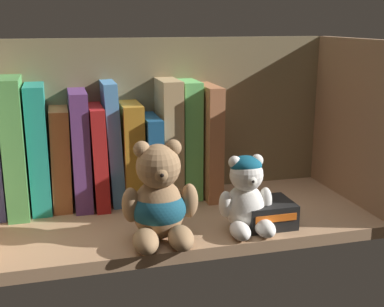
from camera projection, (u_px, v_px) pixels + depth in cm
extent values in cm
cube|color=#A87F5B|center=(176.00, 221.00, 86.56)|extent=(65.65, 27.36, 2.00)
cube|color=olive|center=(158.00, 122.00, 96.10)|extent=(68.05, 1.20, 31.34)
cube|color=#A87F5B|center=(356.00, 127.00, 91.29)|extent=(1.60, 29.76, 31.34)
cube|color=#498E48|center=(16.00, 145.00, 86.31)|extent=(3.43, 14.27, 23.44)
cube|color=teal|center=(38.00, 147.00, 87.43)|extent=(3.25, 11.04, 22.04)
cube|color=#A3582F|center=(60.00, 158.00, 88.88)|extent=(3.48, 10.05, 17.83)
cube|color=#57306A|center=(80.00, 148.00, 89.36)|extent=(2.99, 12.35, 20.80)
cube|color=#A21B1B|center=(98.00, 154.00, 90.49)|extent=(2.72, 13.25, 18.12)
cube|color=#4C8CC8|center=(112.00, 143.00, 90.66)|extent=(3.15, 9.64, 22.16)
cube|color=#AB7421|center=(131.00, 152.00, 91.99)|extent=(3.53, 11.43, 18.21)
cube|color=#1C5182|center=(150.00, 157.00, 93.18)|extent=(2.74, 13.50, 15.84)
cube|color=tan|center=(168.00, 139.00, 93.25)|extent=(3.58, 10.63, 22.18)
cube|color=#6BCF69|center=(188.00, 139.00, 94.27)|extent=(3.35, 9.27, 21.82)
cube|color=#B76F47|center=(206.00, 140.00, 95.23)|extent=(2.78, 14.45, 21.08)
ellipsoid|color=#93704C|center=(159.00, 209.00, 76.32)|extent=(7.97, 7.32, 9.38)
sphere|color=#93704C|center=(158.00, 166.00, 74.10)|extent=(6.67, 6.67, 6.67)
sphere|color=#93704C|center=(142.00, 149.00, 73.41)|extent=(2.50, 2.50, 2.50)
sphere|color=#93704C|center=(173.00, 148.00, 74.34)|extent=(2.50, 2.50, 2.50)
sphere|color=#9B754E|center=(161.00, 174.00, 71.97)|extent=(2.50, 2.50, 2.50)
sphere|color=black|center=(162.00, 175.00, 71.12)|extent=(0.88, 0.88, 0.88)
ellipsoid|color=#93704C|center=(146.00, 241.00, 72.37)|extent=(4.10, 6.45, 3.33)
ellipsoid|color=#93704C|center=(181.00, 238.00, 73.40)|extent=(4.10, 6.45, 3.33)
ellipsoid|color=#93704C|center=(131.00, 205.00, 74.73)|extent=(2.86, 2.86, 5.42)
ellipsoid|color=#93704C|center=(186.00, 201.00, 76.42)|extent=(2.86, 2.86, 5.42)
ellipsoid|color=navy|center=(159.00, 208.00, 76.26)|extent=(8.63, 7.97, 6.57)
ellipsoid|color=white|center=(245.00, 207.00, 79.94)|extent=(6.32, 5.80, 7.43)
sphere|color=white|center=(246.00, 175.00, 78.18)|extent=(5.28, 5.28, 5.28)
sphere|color=white|center=(235.00, 162.00, 77.52)|extent=(1.98, 1.98, 1.98)
sphere|color=white|center=(257.00, 160.00, 78.48)|extent=(1.98, 1.98, 1.98)
sphere|color=white|center=(251.00, 180.00, 76.52)|extent=(1.98, 1.98, 1.98)
sphere|color=black|center=(253.00, 181.00, 75.86)|extent=(0.69, 0.69, 0.69)
ellipsoid|color=white|center=(240.00, 231.00, 76.74)|extent=(3.00, 4.97, 2.64)
ellipsoid|color=white|center=(265.00, 228.00, 77.79)|extent=(3.00, 4.97, 2.64)
ellipsoid|color=white|center=(226.00, 204.00, 78.49)|extent=(2.16, 2.16, 4.29)
ellipsoid|color=white|center=(265.00, 200.00, 80.22)|extent=(2.16, 2.16, 4.29)
ellipsoid|color=#11506B|center=(246.00, 165.00, 78.16)|extent=(5.02, 5.02, 2.91)
cube|color=black|center=(267.00, 213.00, 81.90)|extent=(8.12, 7.16, 4.07)
cube|color=orange|center=(276.00, 218.00, 78.36)|extent=(6.90, 0.16, 1.14)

